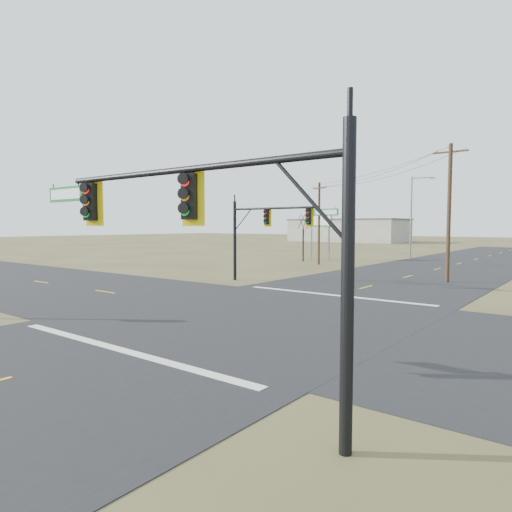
{
  "coord_description": "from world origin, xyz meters",
  "views": [
    {
      "loc": [
        12.76,
        -16.55,
        4.18
      ],
      "look_at": [
        -0.84,
        1.0,
        2.67
      ],
      "focal_mm": 32.0,
      "sensor_mm": 36.0,
      "label": 1
    }
  ],
  "objects_px": {
    "mast_arm_near": "(187,214)",
    "streetlight_c": "(413,213)",
    "bare_tree_b": "(329,222)",
    "mast_arm_far": "(270,223)",
    "highway_sign": "(320,225)",
    "bare_tree_a": "(303,221)",
    "utility_pole_near": "(449,211)",
    "utility_pole_far": "(319,222)"
  },
  "relations": [
    {
      "from": "mast_arm_far",
      "to": "bare_tree_b",
      "type": "relative_size",
      "value": 1.49
    },
    {
      "from": "highway_sign",
      "to": "bare_tree_b",
      "type": "distance_m",
      "value": 13.43
    },
    {
      "from": "mast_arm_near",
      "to": "highway_sign",
      "type": "height_order",
      "value": "mast_arm_near"
    },
    {
      "from": "bare_tree_b",
      "to": "mast_arm_near",
      "type": "bearing_deg",
      "value": -64.46
    },
    {
      "from": "utility_pole_near",
      "to": "utility_pole_far",
      "type": "relative_size",
      "value": 1.16
    },
    {
      "from": "highway_sign",
      "to": "bare_tree_a",
      "type": "relative_size",
      "value": 1.01
    },
    {
      "from": "highway_sign",
      "to": "bare_tree_b",
      "type": "height_order",
      "value": "highway_sign"
    },
    {
      "from": "highway_sign",
      "to": "bare_tree_b",
      "type": "bearing_deg",
      "value": 119.62
    },
    {
      "from": "mast_arm_near",
      "to": "highway_sign",
      "type": "relative_size",
      "value": 1.72
    },
    {
      "from": "mast_arm_far",
      "to": "streetlight_c",
      "type": "xyz_separation_m",
      "value": [
        0.07,
        29.55,
        1.32
      ]
    },
    {
      "from": "highway_sign",
      "to": "bare_tree_a",
      "type": "distance_m",
      "value": 3.12
    },
    {
      "from": "mast_arm_near",
      "to": "bare_tree_b",
      "type": "xyz_separation_m",
      "value": [
        -25.24,
        52.83,
        0.3
      ]
    },
    {
      "from": "bare_tree_a",
      "to": "bare_tree_b",
      "type": "xyz_separation_m",
      "value": [
        -5.04,
        15.26,
        0.02
      ]
    },
    {
      "from": "mast_arm_far",
      "to": "highway_sign",
      "type": "bearing_deg",
      "value": 92.08
    },
    {
      "from": "bare_tree_a",
      "to": "bare_tree_b",
      "type": "relative_size",
      "value": 1.01
    },
    {
      "from": "mast_arm_near",
      "to": "bare_tree_b",
      "type": "height_order",
      "value": "mast_arm_near"
    },
    {
      "from": "mast_arm_far",
      "to": "streetlight_c",
      "type": "relative_size",
      "value": 0.88
    },
    {
      "from": "streetlight_c",
      "to": "bare_tree_a",
      "type": "bearing_deg",
      "value": -131.66
    },
    {
      "from": "highway_sign",
      "to": "mast_arm_far",
      "type": "bearing_deg",
      "value": -63.83
    },
    {
      "from": "utility_pole_far",
      "to": "highway_sign",
      "type": "distance_m",
      "value": 6.55
    },
    {
      "from": "utility_pole_near",
      "to": "highway_sign",
      "type": "xyz_separation_m",
      "value": [
        -18.18,
        13.18,
        -0.94
      ]
    },
    {
      "from": "utility_pole_far",
      "to": "bare_tree_b",
      "type": "bearing_deg",
      "value": 115.76
    },
    {
      "from": "mast_arm_near",
      "to": "utility_pole_far",
      "type": "height_order",
      "value": "utility_pole_far"
    },
    {
      "from": "mast_arm_near",
      "to": "mast_arm_far",
      "type": "relative_size",
      "value": 1.17
    },
    {
      "from": "mast_arm_near",
      "to": "highway_sign",
      "type": "distance_m",
      "value": 45.14
    },
    {
      "from": "mast_arm_near",
      "to": "bare_tree_a",
      "type": "distance_m",
      "value": 42.66
    },
    {
      "from": "streetlight_c",
      "to": "bare_tree_b",
      "type": "height_order",
      "value": "streetlight_c"
    },
    {
      "from": "utility_pole_near",
      "to": "utility_pole_far",
      "type": "height_order",
      "value": "utility_pole_near"
    },
    {
      "from": "utility_pole_far",
      "to": "bare_tree_a",
      "type": "relative_size",
      "value": 1.46
    },
    {
      "from": "mast_arm_near",
      "to": "streetlight_c",
      "type": "relative_size",
      "value": 1.02
    },
    {
      "from": "utility_pole_near",
      "to": "streetlight_c",
      "type": "height_order",
      "value": "streetlight_c"
    },
    {
      "from": "mast_arm_far",
      "to": "bare_tree_b",
      "type": "bearing_deg",
      "value": 93.34
    },
    {
      "from": "utility_pole_far",
      "to": "bare_tree_b",
      "type": "relative_size",
      "value": 1.47
    },
    {
      "from": "mast_arm_near",
      "to": "utility_pole_near",
      "type": "height_order",
      "value": "utility_pole_near"
    },
    {
      "from": "mast_arm_far",
      "to": "mast_arm_near",
      "type": "bearing_deg",
      "value": -77.91
    },
    {
      "from": "streetlight_c",
      "to": "bare_tree_b",
      "type": "relative_size",
      "value": 1.71
    },
    {
      "from": "mast_arm_near",
      "to": "streetlight_c",
      "type": "height_order",
      "value": "streetlight_c"
    },
    {
      "from": "mast_arm_near",
      "to": "streetlight_c",
      "type": "bearing_deg",
      "value": 79.75
    },
    {
      "from": "mast_arm_far",
      "to": "utility_pole_far",
      "type": "height_order",
      "value": "utility_pole_far"
    },
    {
      "from": "highway_sign",
      "to": "bare_tree_b",
      "type": "xyz_separation_m",
      "value": [
        -5.55,
        12.22,
        0.47
      ]
    },
    {
      "from": "streetlight_c",
      "to": "bare_tree_b",
      "type": "xyz_separation_m",
      "value": [
        -13.93,
        4.32,
        -0.93
      ]
    },
    {
      "from": "utility_pole_near",
      "to": "highway_sign",
      "type": "relative_size",
      "value": 1.67
    }
  ]
}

